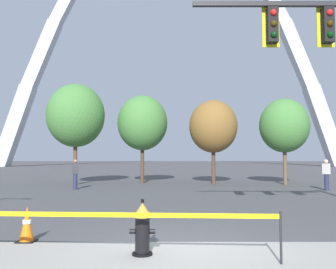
{
  "coord_description": "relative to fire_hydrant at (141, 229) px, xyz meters",
  "views": [
    {
      "loc": [
        -0.27,
        -7.3,
        1.76
      ],
      "look_at": [
        -0.22,
        5.0,
        2.5
      ],
      "focal_mm": 38.61,
      "sensor_mm": 36.0,
      "label": 1
    }
  ],
  "objects": [
    {
      "name": "fire_hydrant",
      "position": [
        0.0,
        0.0,
        0.0
      ],
      "size": [
        0.46,
        0.48,
        0.99
      ],
      "color": "black",
      "rests_on": "ground"
    },
    {
      "name": "pedestrian_walking_left",
      "position": [
        -4.46,
        12.66,
        0.35
      ],
      "size": [
        0.38,
        0.29,
        1.59
      ],
      "color": "#232847",
      "rests_on": "ground"
    },
    {
      "name": "tree_left_mid",
      "position": [
        -1.24,
        17.34,
        3.49
      ],
      "size": [
        3.31,
        3.31,
        5.79
      ],
      "color": "#473323",
      "rests_on": "ground"
    },
    {
      "name": "pedestrian_standing_center",
      "position": [
        8.61,
        12.1,
        0.35
      ],
      "size": [
        0.37,
        0.39,
        1.59
      ],
      "color": "#232847",
      "rests_on": "ground"
    },
    {
      "name": "tree_far_left",
      "position": [
        -5.27,
        15.75,
        3.81
      ],
      "size": [
        3.57,
        3.57,
        6.24
      ],
      "color": "brown",
      "rests_on": "ground"
    },
    {
      "name": "tree_center_right",
      "position": [
        7.7,
        15.84,
        3.18
      ],
      "size": [
        3.05,
        3.05,
        5.34
      ],
      "color": "brown",
      "rests_on": "ground"
    },
    {
      "name": "tree_center_left",
      "position": [
        3.31,
        16.15,
        3.16
      ],
      "size": [
        3.03,
        3.03,
        5.31
      ],
      "color": "#473323",
      "rests_on": "ground"
    },
    {
      "name": "monument_arch",
      "position": [
        0.73,
        54.49,
        20.88
      ],
      "size": [
        59.35,
        2.34,
        48.17
      ],
      "color": "#B2B5BC",
      "rests_on": "ground"
    },
    {
      "name": "caution_tape_barrier",
      "position": [
        -0.58,
        -0.39,
        0.14
      ],
      "size": [
        5.81,
        0.38,
        0.86
      ],
      "color": "#232326",
      "rests_on": "ground"
    },
    {
      "name": "ground_plane",
      "position": [
        0.73,
        0.77,
        -0.47
      ],
      "size": [
        240.0,
        240.0,
        0.0
      ],
      "primitive_type": "plane",
      "color": "#474749"
    },
    {
      "name": "traffic_cone_by_hydrant",
      "position": [
        -2.45,
        0.99,
        -0.11
      ],
      "size": [
        0.36,
        0.36,
        0.73
      ],
      "color": "black",
      "rests_on": "ground"
    }
  ]
}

